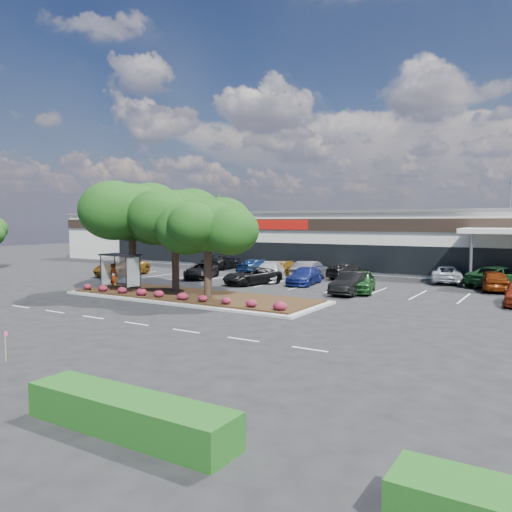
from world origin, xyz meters
The scene contains 29 objects.
ground centered at (0.00, 0.00, 0.00)m, with size 160.00×160.00×0.00m, color black.
retail_store centered at (0.06, 33.91, 3.15)m, with size 80.40×25.20×6.25m.
landscape_island centered at (-2.00, 4.00, 0.12)m, with size 18.00×6.00×0.26m.
lane_markings centered at (-0.14, 10.42, 0.01)m, with size 33.12×20.06×0.01m.
shrub_row centered at (-2.00, 1.90, 0.51)m, with size 17.00×0.80×0.50m, color maroon, non-canonical shape.
bus_shelter centered at (-7.50, 2.95, 2.31)m, with size 2.75×1.55×2.59m.
island_tree_west centered at (-8.00, 4.50, 4.21)m, with size 7.20×7.20×7.89m, color #0F3C0F, non-canonical shape.
island_tree_mid centered at (-4.50, 5.20, 3.92)m, with size 6.60×6.60×7.32m, color #0F3C0F, non-canonical shape.
island_tree_east centered at (-0.50, 3.70, 3.51)m, with size 5.80×5.80×6.50m, color #0F3C0F, non-canonical shape.
hedge_south_east centered at (10.00, -13.50, 0.45)m, with size 6.00×1.30×0.90m, color #124710.
conifer_north_west centered at (-30.00, 46.00, 5.00)m, with size 4.40×4.40×10.00m, color #0F3C0F.
person_waiting centered at (-8.15, 2.78, 1.21)m, with size 0.69×0.46×1.90m, color #594C47.
light_pole centered at (15.04, 28.01, 3.86)m, with size 1.43×0.52×8.77m.
survey_stake centered at (1.61, -11.42, 0.72)m, with size 0.07×0.14×1.13m.
car_0 centered at (-16.45, 11.38, 0.81)m, with size 2.70×5.86×1.63m, color brown.
car_1 centered at (-8.68, 13.60, 0.70)m, with size 2.34×5.07×1.41m, color black.
car_2 centered at (-2.50, 15.09, 0.78)m, with size 2.20×5.40×1.57m, color #B6B6B6.
car_3 centered at (-2.50, 12.30, 0.70)m, with size 2.33×5.06×1.41m, color black.
car_4 centered at (1.16, 14.59, 0.70)m, with size 1.96×4.83×1.40m, color navy.
car_5 centered at (6.37, 11.40, 0.78)m, with size 1.64×4.71×1.55m, color black.
car_6 centered at (6.62, 12.53, 0.80)m, with size 1.89×4.71×1.60m, color #1E501F.
car_9 centered at (-12.36, 22.24, 0.78)m, with size 2.59×5.61×1.56m, color black.
car_10 centered at (-5.88, 19.09, 0.75)m, with size 2.11×5.19×1.51m, color navy.
car_11 centered at (-3.56, 20.40, 0.69)m, with size 1.94×4.77×1.38m, color brown.
car_12 centered at (0.14, 17.62, 0.84)m, with size 1.77×5.07×1.67m, color #4C4B52.
car_13 centered at (2.81, 20.20, 0.69)m, with size 1.93×4.74×1.37m, color black.
car_14 centered at (10.84, 21.69, 0.72)m, with size 2.38×5.15×1.43m, color #B5BAC3.
car_15 centered at (14.88, 20.81, 0.83)m, with size 2.75×5.97×1.66m, color #1A4320.
car_16 centered at (14.73, 18.48, 0.78)m, with size 1.84×4.58×1.56m, color maroon.
Camera 1 is at (18.86, -22.00, 5.15)m, focal length 35.00 mm.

